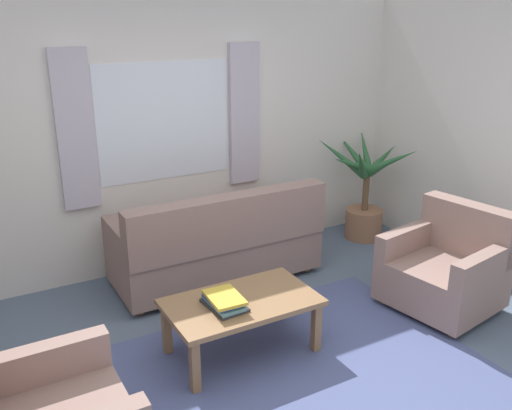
{
  "coord_description": "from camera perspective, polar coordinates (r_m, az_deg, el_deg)",
  "views": [
    {
      "loc": [
        -1.78,
        -2.72,
        2.42
      ],
      "look_at": [
        0.14,
        0.7,
        1.05
      ],
      "focal_mm": 38.77,
      "sensor_mm": 36.0,
      "label": 1
    }
  ],
  "objects": [
    {
      "name": "area_rug",
      "position": [
        4.04,
        3.29,
        -17.39
      ],
      "size": [
        2.79,
        2.01,
        0.01
      ],
      "primitive_type": "cube",
      "color": "#4C5684",
      "rests_on": "ground_plane"
    },
    {
      "name": "ground_plane",
      "position": [
        4.05,
        3.29,
        -17.46
      ],
      "size": [
        6.24,
        6.24,
        0.0
      ],
      "primitive_type": "plane",
      "color": "slate"
    },
    {
      "name": "book_stack_on_table",
      "position": [
        3.97,
        -3.34,
        -9.89
      ],
      "size": [
        0.25,
        0.36,
        0.1
      ],
      "color": "#2D2D33",
      "rests_on": "coffee_table"
    },
    {
      "name": "armchair_right",
      "position": [
        5.02,
        19.08,
        -6.18
      ],
      "size": [
        0.95,
        0.96,
        0.88
      ],
      "rotation": [
        0.0,
        0.0,
        -1.41
      ],
      "color": "gray",
      "rests_on": "ground_plane"
    },
    {
      "name": "wall_back",
      "position": [
        5.4,
        -9.53,
        7.03
      ],
      "size": [
        5.32,
        0.12,
        2.6
      ],
      "primitive_type": "cube",
      "color": "silver",
      "rests_on": "ground_plane"
    },
    {
      "name": "couch",
      "position": [
        5.18,
        -3.89,
        -4.12
      ],
      "size": [
        1.9,
        0.82,
        0.92
      ],
      "rotation": [
        0.0,
        0.0,
        3.14
      ],
      "color": "gray",
      "rests_on": "ground_plane"
    },
    {
      "name": "window_with_curtains",
      "position": [
        5.3,
        -9.3,
        8.46
      ],
      "size": [
        1.98,
        0.07,
        1.4
      ],
      "color": "white"
    },
    {
      "name": "coffee_table",
      "position": [
        4.11,
        -1.51,
        -10.46
      ],
      "size": [
        1.1,
        0.64,
        0.44
      ],
      "color": "olive",
      "rests_on": "ground_plane"
    },
    {
      "name": "potted_plant",
      "position": [
        6.26,
        11.11,
        0.98
      ],
      "size": [
        0.94,
        1.08,
        1.18
      ],
      "color": "#9E6B4C",
      "rests_on": "ground_plane"
    }
  ]
}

